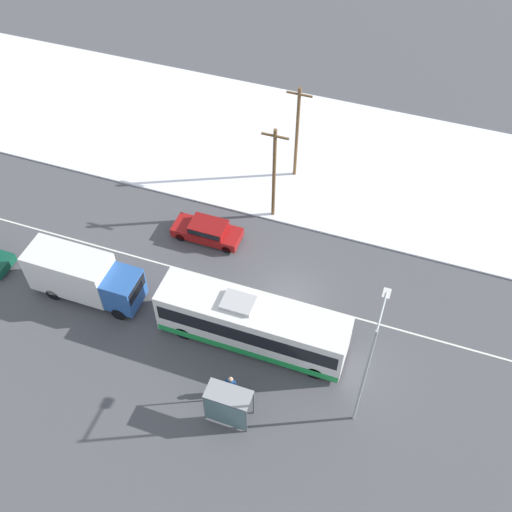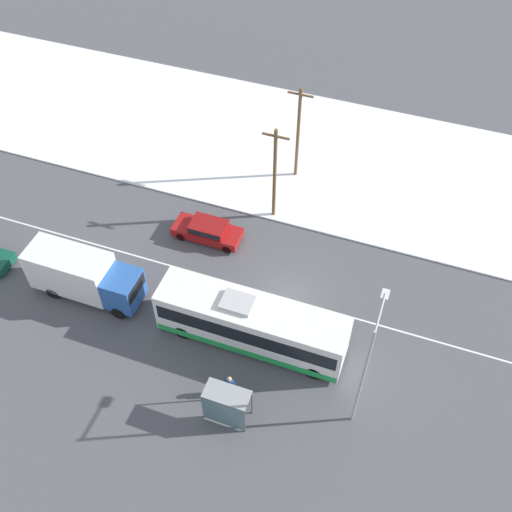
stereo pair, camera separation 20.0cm
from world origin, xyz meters
name	(u,v)px [view 1 (the left image)]	position (x,y,z in m)	size (l,w,h in m)	color
ground_plane	(289,299)	(0.00, 0.00, 0.00)	(120.00, 120.00, 0.00)	#4C4C51
snow_lot	(342,162)	(0.00, 13.86, 0.06)	(80.00, 15.40, 0.12)	white
lane_marking_center	(289,299)	(0.00, 0.00, 0.00)	(60.00, 0.12, 0.00)	silver
city_bus	(252,324)	(-1.13, -3.59, 1.69)	(11.01, 2.57, 3.46)	white
box_truck	(83,276)	(-12.00, -3.74, 1.79)	(7.06, 2.30, 3.28)	silver
sedan_car	(208,230)	(-6.72, 3.15, 0.76)	(4.64, 1.80, 1.38)	maroon
pedestrian_at_stop	(231,384)	(-1.06, -7.26, 1.04)	(0.61, 0.27, 1.70)	#23232D
bus_shelter	(227,405)	(-0.68, -8.78, 1.66)	(2.40, 1.20, 2.40)	gray
streetlamp	(369,360)	(5.63, -5.99, 5.20)	(0.36, 2.67, 8.36)	#9EA3A8
utility_pole_roadside	(274,173)	(-3.25, 6.69, 3.89)	(1.80, 0.24, 7.41)	brown
utility_pole_snowlot	(297,132)	(-3.05, 11.26, 3.96)	(1.80, 0.24, 7.56)	brown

